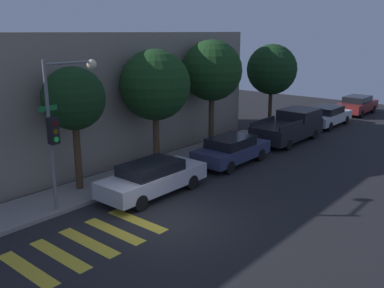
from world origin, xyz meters
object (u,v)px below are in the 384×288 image
(sedan_middle, at_px, (231,150))
(tree_behind_truck, at_px, (272,70))
(sedan_near_corner, at_px, (153,177))
(sedan_tail_of_row, at_px, (357,105))
(tree_far_end, at_px, (212,71))
(sedan_far_end, at_px, (327,116))
(tree_midblock, at_px, (155,85))
(traffic_light_pole, at_px, (62,115))
(tree_near_corner, at_px, (74,99))
(pickup_truck, at_px, (290,126))

(sedan_middle, distance_m, tree_behind_truck, 8.91)
(sedan_near_corner, distance_m, tree_behind_truck, 13.90)
(sedan_middle, distance_m, sedan_tail_of_row, 17.01)
(sedan_middle, bearing_deg, tree_far_end, 56.89)
(sedan_middle, relative_size, sedan_far_end, 0.95)
(tree_midblock, bearing_deg, traffic_light_pole, -167.88)
(sedan_middle, xyz_separation_m, tree_midblock, (-2.62, 2.51, 3.17))
(traffic_light_pole, relative_size, sedan_tail_of_row, 1.23)
(sedan_near_corner, relative_size, sedan_middle, 1.08)
(tree_near_corner, distance_m, tree_far_end, 8.68)
(pickup_truck, bearing_deg, tree_midblock, 163.66)
(sedan_tail_of_row, relative_size, tree_midblock, 0.79)
(sedan_near_corner, xyz_separation_m, sedan_tail_of_row, (22.38, 0.00, 0.02))
(sedan_middle, bearing_deg, sedan_far_end, 0.00)
(pickup_truck, distance_m, tree_behind_truck, 4.40)
(sedan_near_corner, bearing_deg, traffic_light_pole, 157.30)
(traffic_light_pole, height_order, sedan_tail_of_row, traffic_light_pole)
(sedan_near_corner, bearing_deg, pickup_truck, 0.00)
(sedan_tail_of_row, distance_m, tree_midblock, 20.04)
(tree_midblock, bearing_deg, sedan_middle, -43.76)
(sedan_near_corner, bearing_deg, sedan_far_end, 0.00)
(sedan_near_corner, height_order, tree_far_end, tree_far_end)
(sedan_near_corner, xyz_separation_m, tree_midblock, (2.74, 2.51, 3.17))
(traffic_light_pole, distance_m, tree_far_end, 10.15)
(sedan_far_end, bearing_deg, tree_far_end, 165.44)
(traffic_light_pole, distance_m, sedan_tail_of_row, 25.60)
(traffic_light_pole, distance_m, tree_behind_truck, 16.38)
(tree_midblock, bearing_deg, tree_behind_truck, 0.00)
(sedan_middle, relative_size, sedan_tail_of_row, 0.97)
(sedan_far_end, xyz_separation_m, sedan_tail_of_row, (5.70, 0.00, 0.03))
(traffic_light_pole, xyz_separation_m, sedan_middle, (8.40, -1.27, -2.78))
(tree_midblock, bearing_deg, tree_near_corner, 180.00)
(sedan_near_corner, distance_m, sedan_middle, 5.37)
(tree_near_corner, height_order, tree_midblock, tree_midblock)
(sedan_near_corner, distance_m, sedan_far_end, 16.68)
(tree_near_corner, height_order, tree_far_end, tree_far_end)
(traffic_light_pole, relative_size, sedan_middle, 1.26)
(tree_far_end, bearing_deg, sedan_near_corner, -160.27)
(traffic_light_pole, xyz_separation_m, tree_midblock, (5.78, 1.24, 0.39))
(sedan_middle, xyz_separation_m, tree_near_corner, (-7.03, 2.51, 3.04))
(pickup_truck, distance_m, tree_near_corner, 13.52)
(sedan_far_end, height_order, tree_near_corner, tree_near_corner)
(sedan_far_end, relative_size, tree_behind_truck, 0.82)
(traffic_light_pole, relative_size, pickup_truck, 1.03)
(sedan_near_corner, xyz_separation_m, sedan_middle, (5.37, 0.00, -0.00))
(sedan_middle, relative_size, tree_midblock, 0.77)
(sedan_tail_of_row, relative_size, tree_far_end, 0.75)
(tree_near_corner, xyz_separation_m, tree_behind_truck, (14.96, 0.00, 0.15))
(pickup_truck, bearing_deg, tree_behind_truck, 51.72)
(sedan_middle, height_order, tree_midblock, tree_midblock)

